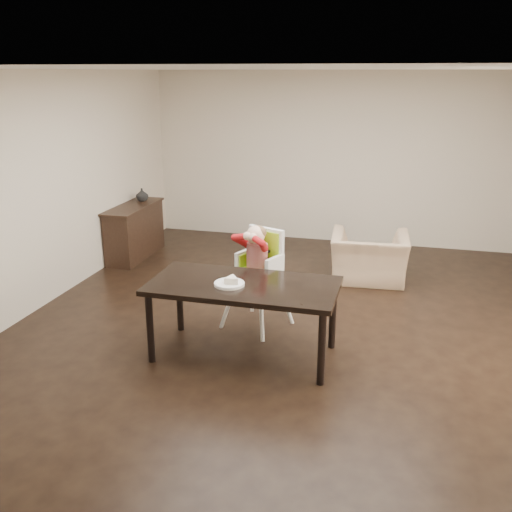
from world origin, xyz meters
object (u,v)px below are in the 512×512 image
Objects in this scene: high_chair at (258,255)px; armchair at (370,250)px; sideboard at (135,231)px; dining_table at (243,291)px.

high_chair is 1.15× the size of armchair.
sideboard is (-3.47, 0.15, -0.03)m from armchair.
armchair is (1.03, 2.45, -0.24)m from dining_table.
high_chair reaches higher than sideboard.
high_chair reaches higher than dining_table.
dining_table is 3.58m from sideboard.
dining_table is 1.82× the size of armchair.
armchair is (1.06, 1.74, -0.37)m from high_chair.
armchair is at bearing 67.24° from dining_table.
high_chair is 2.08m from armchair.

